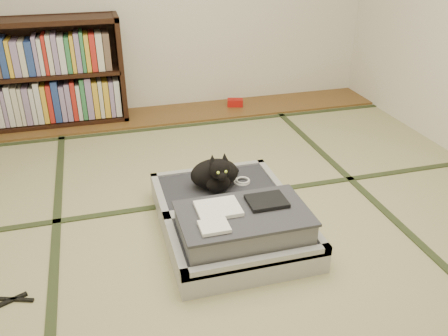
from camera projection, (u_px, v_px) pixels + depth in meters
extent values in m
plane|color=tan|center=(232.00, 233.00, 2.80)|extent=(4.50, 4.50, 0.00)
cube|color=brown|center=(172.00, 114.00, 4.50)|extent=(4.00, 0.50, 0.02)
cube|color=#AD130D|center=(235.00, 103.00, 4.66)|extent=(0.17, 0.13, 0.07)
cube|color=#2D381E|center=(54.00, 261.00, 2.55)|extent=(0.05, 4.50, 0.01)
cube|color=#2D381E|center=(381.00, 208.00, 3.04)|extent=(0.05, 4.50, 0.01)
cube|color=#2D381E|center=(215.00, 199.00, 3.14)|extent=(4.00, 0.05, 0.01)
cube|color=#2D381E|center=(178.00, 126.00, 4.25)|extent=(4.00, 0.05, 0.01)
cube|color=black|center=(121.00, 68.00, 4.25)|extent=(0.04, 0.33, 0.94)
cube|color=black|center=(46.00, 122.00, 4.28)|extent=(1.46, 0.33, 0.04)
cube|color=black|center=(27.00, 21.00, 3.87)|extent=(1.46, 0.33, 0.04)
cube|color=black|center=(37.00, 74.00, 4.08)|extent=(1.39, 0.33, 0.03)
cube|color=black|center=(38.00, 69.00, 4.21)|extent=(1.46, 0.02, 0.94)
cube|color=gray|center=(42.00, 99.00, 4.16)|extent=(1.31, 0.23, 0.40)
cube|color=gray|center=(33.00, 53.00, 3.97)|extent=(1.31, 0.23, 0.35)
cube|color=#A2A2A7|center=(243.00, 246.00, 2.57)|extent=(0.78, 0.52, 0.14)
cube|color=#2D2D34|center=(243.00, 240.00, 2.56)|extent=(0.70, 0.44, 0.10)
cube|color=#A2A2A7|center=(258.00, 262.00, 2.33)|extent=(0.78, 0.04, 0.05)
cube|color=#A2A2A7|center=(231.00, 211.00, 2.74)|extent=(0.78, 0.04, 0.05)
cube|color=#A2A2A7|center=(175.00, 246.00, 2.45)|extent=(0.04, 0.52, 0.05)
cube|color=#A2A2A7|center=(307.00, 224.00, 2.63)|extent=(0.04, 0.52, 0.05)
cube|color=#A2A2A7|center=(218.00, 198.00, 3.02)|extent=(0.78, 0.52, 0.14)
cube|color=#2D2D34|center=(218.00, 193.00, 3.00)|extent=(0.70, 0.44, 0.10)
cube|color=#A2A2A7|center=(229.00, 208.00, 2.78)|extent=(0.78, 0.04, 0.05)
cube|color=#A2A2A7|center=(209.00, 171.00, 3.19)|extent=(0.78, 0.04, 0.05)
cube|color=#A2A2A7|center=(160.00, 196.00, 2.90)|extent=(0.04, 0.52, 0.05)
cube|color=#A2A2A7|center=(273.00, 180.00, 3.07)|extent=(0.04, 0.52, 0.05)
cylinder|color=black|center=(230.00, 209.00, 2.76)|extent=(0.70, 0.03, 0.03)
cube|color=gray|center=(244.00, 226.00, 2.51)|extent=(0.67, 0.41, 0.14)
cube|color=#3D3B43|center=(244.00, 213.00, 2.48)|extent=(0.69, 0.43, 0.02)
cube|color=white|center=(218.00, 208.00, 2.48)|extent=(0.23, 0.19, 0.02)
cube|color=black|center=(267.00, 201.00, 2.55)|extent=(0.21, 0.17, 0.02)
cube|color=white|center=(214.00, 227.00, 2.33)|extent=(0.15, 0.13, 0.02)
cube|color=white|center=(214.00, 282.00, 2.30)|extent=(0.06, 0.01, 0.04)
cube|color=white|center=(238.00, 280.00, 2.34)|extent=(0.05, 0.01, 0.04)
cube|color=orange|center=(307.00, 265.00, 2.42)|extent=(0.05, 0.01, 0.04)
cube|color=#197F33|center=(294.00, 264.00, 2.39)|extent=(0.04, 0.01, 0.03)
ellipsoid|color=black|center=(215.00, 174.00, 2.94)|extent=(0.30, 0.20, 0.19)
ellipsoid|color=black|center=(218.00, 183.00, 2.87)|extent=(0.15, 0.11, 0.11)
ellipsoid|color=black|center=(220.00, 169.00, 2.79)|extent=(0.13, 0.12, 0.12)
sphere|color=black|center=(222.00, 176.00, 2.76)|extent=(0.06, 0.06, 0.06)
cone|color=black|center=(212.00, 159.00, 2.77)|extent=(0.05, 0.06, 0.06)
cone|color=black|center=(225.00, 157.00, 2.79)|extent=(0.05, 0.06, 0.06)
sphere|color=#A5BF33|center=(218.00, 173.00, 2.74)|extent=(0.02, 0.02, 0.02)
sphere|color=#A5BF33|center=(226.00, 172.00, 2.75)|extent=(0.02, 0.02, 0.02)
cylinder|color=black|center=(226.00, 174.00, 3.08)|extent=(0.18, 0.11, 0.03)
torus|color=white|center=(242.00, 182.00, 3.03)|extent=(0.11, 0.11, 0.01)
torus|color=white|center=(243.00, 180.00, 3.02)|extent=(0.09, 0.09, 0.01)
cube|color=black|center=(11.00, 299.00, 2.29)|extent=(0.22, 0.09, 0.01)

